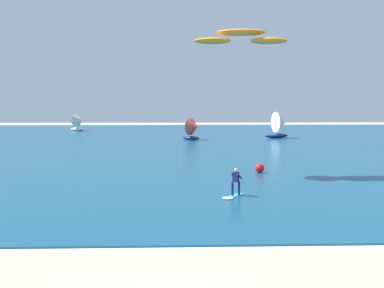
{
  "coord_description": "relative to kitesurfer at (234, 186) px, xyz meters",
  "views": [
    {
      "loc": [
        0.24,
        -10.28,
        5.71
      ],
      "look_at": [
        1.1,
        17.2,
        3.04
      ],
      "focal_mm": 40.57,
      "sensor_mm": 36.0,
      "label": 1
    }
  ],
  "objects": [
    {
      "name": "sailboat_heeled_over",
      "position": [
        -1.12,
        38.55,
        1.07
      ],
      "size": [
        3.27,
        3.14,
        3.65
      ],
      "color": "navy",
      "rests_on": "ocean"
    },
    {
      "name": "kitesurfer",
      "position": [
        0.0,
        0.0,
        0.0
      ],
      "size": [
        1.65,
        1.89,
        1.67
      ],
      "color": "#26B2CC",
      "rests_on": "ocean"
    },
    {
      "name": "kite",
      "position": [
        1.31,
        7.12,
        9.75
      ],
      "size": [
        6.93,
        2.35,
        1.05
      ],
      "color": "orange"
    },
    {
      "name": "ocean",
      "position": [
        -3.54,
        36.25,
        -0.65
      ],
      "size": [
        160.0,
        90.0,
        0.1
      ],
      "primitive_type": "cube",
      "color": "navy",
      "rests_on": "ground"
    },
    {
      "name": "shoreline_foam",
      "position": [
        -5.34,
        -8.48,
        -0.7
      ],
      "size": [
        105.97,
        1.34,
        0.01
      ],
      "primitive_type": "cube",
      "color": "white",
      "rests_on": "ground"
    },
    {
      "name": "sailboat_outermost",
      "position": [
        12.52,
        41.88,
        1.5
      ],
      "size": [
        4.08,
        3.56,
        4.6
      ],
      "color": "navy",
      "rests_on": "ocean"
    },
    {
      "name": "sailboat_far_left",
      "position": [
        -22.7,
        59.56,
        1.16
      ],
      "size": [
        3.46,
        3.1,
        3.85
      ],
      "color": "white",
      "rests_on": "ocean"
    },
    {
      "name": "marker_buoy",
      "position": [
        3.15,
        8.67,
        -0.24
      ],
      "size": [
        0.73,
        0.73,
        0.73
      ],
      "primitive_type": "sphere",
      "color": "red",
      "rests_on": "ocean"
    }
  ]
}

